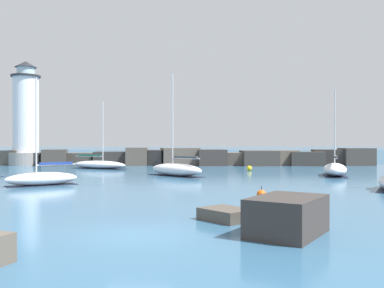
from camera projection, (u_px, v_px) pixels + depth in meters
The scene contains 11 objects.
ground_plane at pixel (137, 235), 15.35m from camera, with size 600.00×600.00×0.00m, color #336084.
open_sea_beyond at pixel (192, 154), 121.63m from camera, with size 400.00×116.00×0.01m.
breakwater_jetty at pixel (189, 158), 61.52m from camera, with size 53.53×6.88×2.54m.
lighthouse at pixel (26, 120), 61.59m from camera, with size 4.83×4.83×14.99m.
foreground_rocks at pixel (221, 221), 14.85m from camera, with size 13.26×8.85×1.38m.
sailboat_moored_0 at pixel (42, 178), 32.77m from camera, with size 5.51×4.45×8.25m.
sailboat_moored_1 at pixel (335, 169), 41.93m from camera, with size 3.58×6.46×8.47m.
sailboat_moored_2 at pixel (176, 169), 41.82m from camera, with size 6.26×6.20×10.08m.
sailboat_moored_4 at pixel (99, 164), 53.29m from camera, with size 7.99×5.36×8.37m.
mooring_buoy_orange_near at pixel (249, 168), 49.41m from camera, with size 0.59×0.59×0.79m.
mooring_buoy_far_side at pixel (261, 194), 24.91m from camera, with size 0.55×0.55×0.75m.
Camera 1 is at (2.30, -15.29, 3.33)m, focal length 40.00 mm.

